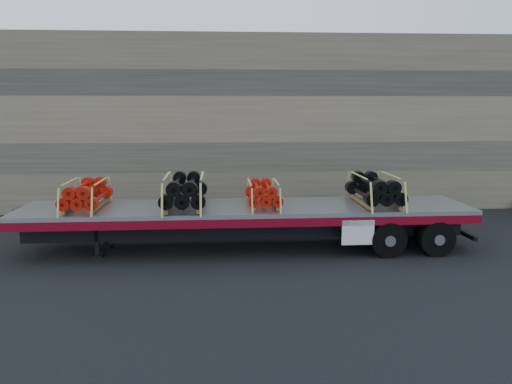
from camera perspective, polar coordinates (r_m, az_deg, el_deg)
ground at (r=15.26m, az=-1.51°, el=-6.20°), size 120.00×120.00×0.00m
rock_wall at (r=21.18m, az=-2.20°, el=7.86°), size 44.00×3.00×7.00m
trailer at (r=14.82m, az=-1.11°, el=-4.06°), size 13.13×2.69×1.31m
bundle_front at (r=15.07m, az=-18.82°, el=-0.34°), size 1.09×2.14×0.75m
bundle_midfront at (r=14.61m, az=-8.15°, el=0.03°), size 1.27×2.49×0.88m
bundle_midrear at (r=14.65m, az=0.81°, el=-0.25°), size 0.98×1.92×0.68m
bundle_rear at (r=15.30m, az=13.37°, el=0.21°), size 1.21×2.37×0.84m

